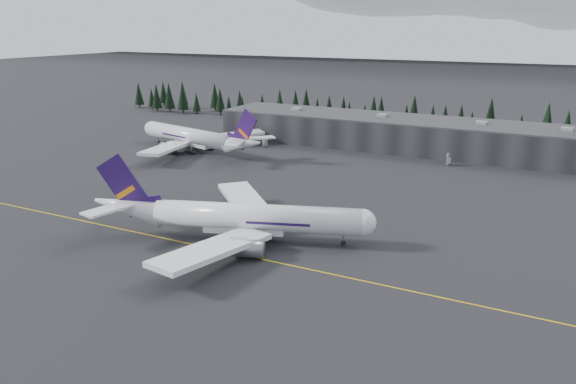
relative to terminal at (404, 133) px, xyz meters
The scene contains 9 objects.
ground 125.16m from the terminal, 90.00° to the right, with size 1400.00×1400.00×0.00m, color black.
taxiline 127.16m from the terminal, 90.00° to the right, with size 400.00×0.40×0.02m, color gold.
terminal is the anchor object (origin of this frame).
treeline 37.02m from the terminal, 90.00° to the left, with size 360.00×20.00×15.00m, color black.
mountain_ridge 875.02m from the terminal, 90.00° to the left, with size 4400.00×900.00×420.00m, color white, non-canonical shape.
jet_main 119.96m from the terminal, 93.48° to the right, with size 67.26×60.46×20.36m.
jet_parked 85.02m from the terminal, 148.26° to the right, with size 67.77×61.84×20.24m.
gse_vehicle_a 58.22m from the terminal, 154.33° to the right, with size 2.25×4.87×1.35m, color #B9B9BB.
gse_vehicle_b 31.72m from the terminal, 42.77° to the right, with size 1.86×4.63×1.58m, color silver.
Camera 1 is at (62.76, -101.01, 50.11)m, focal length 35.00 mm.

